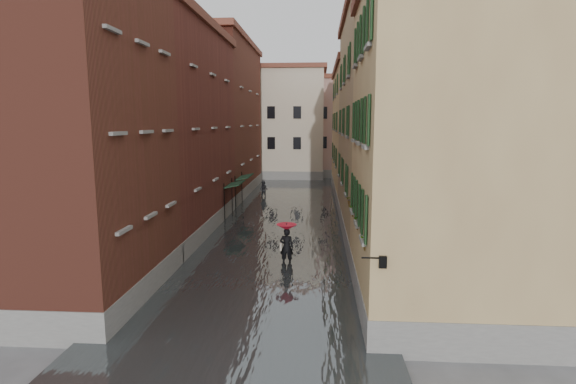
% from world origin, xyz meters
% --- Properties ---
extents(ground, '(120.00, 120.00, 0.00)m').
position_xyz_m(ground, '(0.00, 0.00, 0.00)').
color(ground, '#5A5A5C').
rests_on(ground, ground).
extents(floodwater, '(10.00, 60.00, 0.20)m').
position_xyz_m(floodwater, '(0.00, 13.00, 0.10)').
color(floodwater, '#484D4F').
rests_on(floodwater, ground).
extents(building_left_near, '(6.00, 8.00, 13.00)m').
position_xyz_m(building_left_near, '(-7.00, -2.00, 6.50)').
color(building_left_near, brown).
rests_on(building_left_near, ground).
extents(building_left_mid, '(6.00, 14.00, 12.50)m').
position_xyz_m(building_left_mid, '(-7.00, 9.00, 6.25)').
color(building_left_mid, '#5D271D').
rests_on(building_left_mid, ground).
extents(building_left_far, '(6.00, 16.00, 14.00)m').
position_xyz_m(building_left_far, '(-7.00, 24.00, 7.00)').
color(building_left_far, brown).
rests_on(building_left_far, ground).
extents(building_right_near, '(6.00, 8.00, 11.50)m').
position_xyz_m(building_right_near, '(7.00, -2.00, 5.75)').
color(building_right_near, tan).
rests_on(building_right_near, ground).
extents(building_right_mid, '(6.00, 14.00, 13.00)m').
position_xyz_m(building_right_mid, '(7.00, 9.00, 6.50)').
color(building_right_mid, '#98785C').
rests_on(building_right_mid, ground).
extents(building_right_far, '(6.00, 16.00, 11.50)m').
position_xyz_m(building_right_far, '(7.00, 24.00, 5.75)').
color(building_right_far, tan).
rests_on(building_right_far, ground).
extents(building_end_cream, '(12.00, 9.00, 13.00)m').
position_xyz_m(building_end_cream, '(-3.00, 38.00, 6.50)').
color(building_end_cream, beige).
rests_on(building_end_cream, ground).
extents(building_end_pink, '(10.00, 9.00, 12.00)m').
position_xyz_m(building_end_pink, '(6.00, 40.00, 6.00)').
color(building_end_pink, tan).
rests_on(building_end_pink, ground).
extents(awning_near, '(1.09, 2.82, 2.80)m').
position_xyz_m(awning_near, '(-3.49, 12.87, 2.46)').
color(awning_near, black).
rests_on(awning_near, ground).
extents(awning_far, '(1.09, 3.08, 2.80)m').
position_xyz_m(awning_far, '(-3.49, 17.11, 2.47)').
color(awning_far, black).
rests_on(awning_far, ground).
extents(wall_lantern, '(0.71, 0.22, 0.35)m').
position_xyz_m(wall_lantern, '(4.33, -6.00, 3.01)').
color(wall_lantern, black).
rests_on(wall_lantern, ground).
extents(window_planters, '(0.59, 8.21, 0.84)m').
position_xyz_m(window_planters, '(4.12, -0.76, 3.51)').
color(window_planters, '#9E5C33').
rests_on(window_planters, ground).
extents(pedestrian_main, '(1.02, 1.02, 2.06)m').
position_xyz_m(pedestrian_main, '(0.98, 2.55, 1.26)').
color(pedestrian_main, black).
rests_on(pedestrian_main, ground).
extents(pedestrian_far, '(0.90, 0.77, 1.61)m').
position_xyz_m(pedestrian_far, '(-2.46, 21.68, 0.81)').
color(pedestrian_far, black).
rests_on(pedestrian_far, ground).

